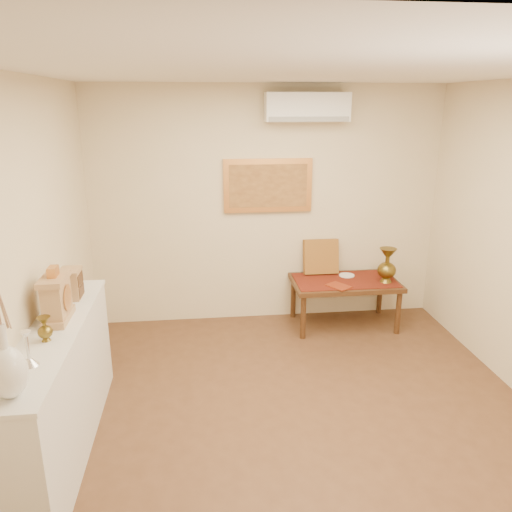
{
  "coord_description": "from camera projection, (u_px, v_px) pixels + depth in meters",
  "views": [
    {
      "loc": [
        -0.78,
        -3.32,
        2.51
      ],
      "look_at": [
        -0.26,
        1.15,
        1.11
      ],
      "focal_mm": 35.0,
      "sensor_mm": 36.0,
      "label": 1
    }
  ],
  "objects": [
    {
      "name": "painting",
      "position": [
        268.0,
        186.0,
        5.61
      ],
      "size": [
        1.0,
        0.06,
        0.6
      ],
      "color": "#D08742",
      "rests_on": "wall_back"
    },
    {
      "name": "cushion",
      "position": [
        321.0,
        256.0,
        5.87
      ],
      "size": [
        0.41,
        0.18,
        0.42
      ],
      "primitive_type": "cube",
      "rotation": [
        -0.21,
        0.0,
        0.0
      ],
      "color": "maroon",
      "rests_on": "table_cloth"
    },
    {
      "name": "menu",
      "position": [
        339.0,
        286.0,
        5.48
      ],
      "size": [
        0.29,
        0.31,
        0.01
      ],
      "primitive_type": "cube",
      "rotation": [
        0.0,
        0.0,
        0.59
      ],
      "color": "maroon",
      "rests_on": "table_cloth"
    },
    {
      "name": "floor",
      "position": [
        305.0,
        430.0,
        3.98
      ],
      "size": [
        4.5,
        4.5,
        0.0
      ],
      "primitive_type": "plane",
      "color": "brown",
      "rests_on": "ground"
    },
    {
      "name": "low_table",
      "position": [
        345.0,
        286.0,
        5.71
      ],
      "size": [
        1.2,
        0.7,
        0.55
      ],
      "color": "#462815",
      "rests_on": "floor"
    },
    {
      "name": "brass_urn_small",
      "position": [
        44.0,
        325.0,
        3.29
      ],
      "size": [
        0.1,
        0.1,
        0.22
      ],
      "primitive_type": null,
      "color": "brown",
      "rests_on": "display_ledge"
    },
    {
      "name": "mantel_clock",
      "position": [
        57.0,
        298.0,
        3.59
      ],
      "size": [
        0.17,
        0.36,
        0.41
      ],
      "color": "tan",
      "rests_on": "display_ledge"
    },
    {
      "name": "wall_back",
      "position": [
        267.0,
        207.0,
        5.71
      ],
      "size": [
        4.0,
        0.02,
        2.7
      ],
      "primitive_type": "cube",
      "color": "beige",
      "rests_on": "ground"
    },
    {
      "name": "wooden_chest",
      "position": [
        71.0,
        284.0,
        4.02
      ],
      "size": [
        0.16,
        0.21,
        0.24
      ],
      "color": "tan",
      "rests_on": "display_ledge"
    },
    {
      "name": "brass_urn_tall",
      "position": [
        387.0,
        262.0,
        5.56
      ],
      "size": [
        0.21,
        0.21,
        0.48
      ],
      "primitive_type": null,
      "color": "brown",
      "rests_on": "table_cloth"
    },
    {
      "name": "candlestick",
      "position": [
        28.0,
        348.0,
        2.98
      ],
      "size": [
        0.11,
        0.11,
        0.22
      ],
      "primitive_type": null,
      "color": "silver",
      "rests_on": "display_ledge"
    },
    {
      "name": "table_cloth",
      "position": [
        345.0,
        280.0,
        5.69
      ],
      "size": [
        1.14,
        0.59,
        0.01
      ],
      "primitive_type": "cube",
      "color": "#601C10",
      "rests_on": "low_table"
    },
    {
      "name": "display_ledge",
      "position": [
        61.0,
        391.0,
        3.63
      ],
      "size": [
        0.37,
        2.02,
        0.98
      ],
      "color": "silver",
      "rests_on": "floor"
    },
    {
      "name": "ceiling",
      "position": [
        317.0,
        70.0,
        3.18
      ],
      "size": [
        4.5,
        4.5,
        0.0
      ],
      "primitive_type": "plane",
      "rotation": [
        3.14,
        0.0,
        0.0
      ],
      "color": "silver",
      "rests_on": "ground"
    },
    {
      "name": "wall_left",
      "position": [
        19.0,
        281.0,
        3.36
      ],
      "size": [
        0.02,
        4.5,
        2.7
      ],
      "primitive_type": "cube",
      "color": "beige",
      "rests_on": "ground"
    },
    {
      "name": "plate",
      "position": [
        347.0,
        275.0,
        5.82
      ],
      "size": [
        0.18,
        0.18,
        0.01
      ],
      "primitive_type": "cylinder",
      "color": "silver",
      "rests_on": "table_cloth"
    },
    {
      "name": "ac_unit",
      "position": [
        307.0,
        107.0,
        5.31
      ],
      "size": [
        0.9,
        0.25,
        0.3
      ],
      "color": "white",
      "rests_on": "wall_back"
    }
  ]
}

